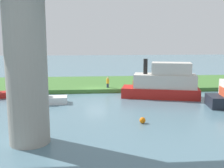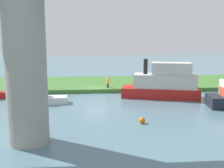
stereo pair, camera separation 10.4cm
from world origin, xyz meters
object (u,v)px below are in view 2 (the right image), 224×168
at_px(bridge_pylon, 26,64).
at_px(person_on_bank, 108,82).
at_px(motorboat_white, 43,98).
at_px(marker_buoy, 142,120).
at_px(mooring_post, 143,83).
at_px(riverboat_paddlewheel, 163,83).

height_order(bridge_pylon, person_on_bank, bridge_pylon).
xyz_separation_m(motorboat_white, marker_buoy, (-9.08, 7.54, -0.31)).
bearing_deg(bridge_pylon, mooring_post, -121.72).
bearing_deg(bridge_pylon, person_on_bank, -110.34).
xyz_separation_m(bridge_pylon, marker_buoy, (-8.18, -3.41, -4.91)).
bearing_deg(riverboat_paddlewheel, mooring_post, -74.82).
bearing_deg(person_on_bank, riverboat_paddlewheel, 145.22).
bearing_deg(person_on_bank, marker_buoy, 97.67).
height_order(mooring_post, riverboat_paddlewheel, riverboat_paddlewheel).
height_order(mooring_post, marker_buoy, mooring_post).
relative_size(bridge_pylon, riverboat_paddlewheel, 1.12).
distance_m(bridge_pylon, motorboat_white, 11.91).
xyz_separation_m(mooring_post, motorboat_white, (11.97, 6.97, -0.35)).
distance_m(person_on_bank, riverboat_paddlewheel, 7.45).
relative_size(mooring_post, motorboat_white, 0.17).
distance_m(bridge_pylon, marker_buoy, 10.13).
height_order(bridge_pylon, riverboat_paddlewheel, bridge_pylon).
relative_size(person_on_bank, marker_buoy, 2.78).
xyz_separation_m(riverboat_paddlewheel, motorboat_white, (13.34, 1.91, -1.10)).
bearing_deg(person_on_bank, motorboat_white, 40.38).
bearing_deg(motorboat_white, mooring_post, -149.80).
bearing_deg(marker_buoy, riverboat_paddlewheel, -114.30).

